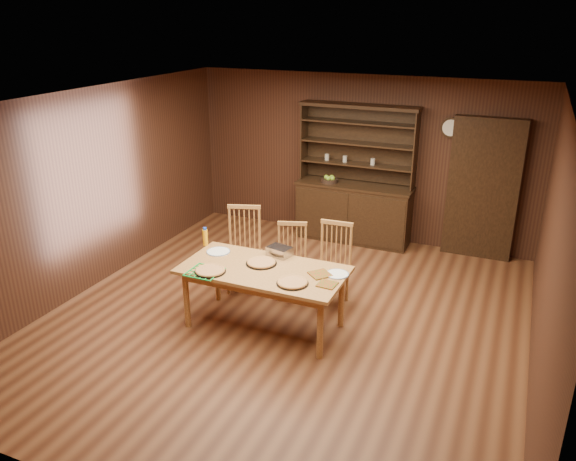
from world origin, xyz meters
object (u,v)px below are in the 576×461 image
at_px(dining_table, 264,275).
at_px(china_hutch, 354,205).
at_px(chair_left, 244,245).
at_px(chair_center, 292,258).
at_px(juice_bottle, 205,237).
at_px(chair_right, 334,261).

bearing_deg(dining_table, china_hutch, 87.04).
bearing_deg(chair_left, chair_center, -14.19).
height_order(china_hutch, chair_left, china_hutch).
xyz_separation_m(dining_table, chair_left, (-0.69, 0.84, -0.07)).
height_order(chair_left, chair_center, chair_left).
xyz_separation_m(china_hutch, juice_bottle, (-1.12, -2.68, 0.27)).
xyz_separation_m(dining_table, juice_bottle, (-0.96, 0.33, 0.19)).
xyz_separation_m(chair_left, juice_bottle, (-0.27, -0.51, 0.26)).
distance_m(chair_center, chair_right, 0.56).
xyz_separation_m(dining_table, chair_right, (0.54, 0.91, -0.11)).
bearing_deg(chair_center, juice_bottle, -168.33).
relative_size(chair_left, chair_center, 1.15).
distance_m(chair_left, chair_center, 0.68).
distance_m(china_hutch, chair_left, 2.34).
height_order(dining_table, chair_center, chair_center).
height_order(china_hutch, dining_table, china_hutch).
relative_size(chair_center, chair_right, 0.92).
bearing_deg(chair_center, dining_table, -107.39).
distance_m(dining_table, juice_bottle, 1.03).
height_order(china_hutch, chair_center, china_hutch).
bearing_deg(dining_table, chair_center, 91.47).
bearing_deg(chair_center, china_hutch, 66.34).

